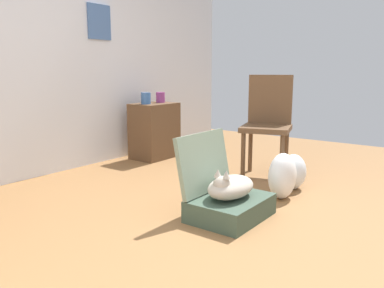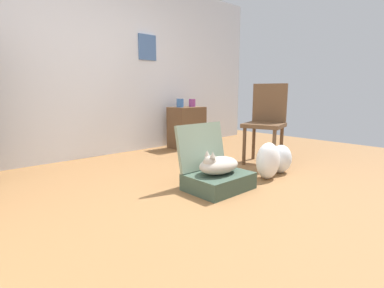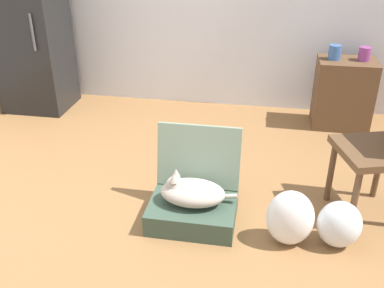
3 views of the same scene
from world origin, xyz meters
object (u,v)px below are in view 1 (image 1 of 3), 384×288
cat (230,187)px  plastic_bag_clear (293,172)px  suitcase_base (230,208)px  plastic_bag_white (282,176)px  side_table (155,131)px  chair (268,121)px  vase_short (160,97)px  vase_tall (146,98)px

cat → plastic_bag_clear: size_ratio=1.62×
suitcase_base → plastic_bag_white: 0.66m
plastic_bag_white → side_table: (0.53, 1.92, 0.14)m
cat → chair: (1.26, 0.33, 0.32)m
cat → vase_short: 2.30m
cat → side_table: size_ratio=0.77×
side_table → suitcase_base: bearing=-123.0°
suitcase_base → vase_short: 2.34m
side_table → vase_short: vase_short is taller
plastic_bag_white → vase_short: vase_short is taller
suitcase_base → cat: 0.16m
cat → plastic_bag_white: (0.66, -0.11, -0.05)m
cat → plastic_bag_clear: 0.97m
plastic_bag_clear → chair: bearing=54.6°
plastic_bag_clear → cat: bearing=175.3°
suitcase_base → vase_tall: vase_tall is taller
plastic_bag_clear → side_table: (0.22, 1.89, 0.18)m
suitcase_base → vase_tall: 2.19m
suitcase_base → side_table: bearing=57.0°
suitcase_base → vase_short: (1.31, 1.82, 0.66)m
cat → chair: size_ratio=0.51×
plastic_bag_clear → vase_short: size_ratio=2.53×
vase_tall → vase_short: vase_tall is taller
plastic_bag_clear → vase_tall: size_ratio=2.36×
cat → vase_tall: (1.05, 1.81, 0.50)m
plastic_bag_white → chair: 0.83m
vase_tall → plastic_bag_clear: bearing=-92.6°
cat → plastic_bag_clear: (0.97, -0.08, -0.08)m
suitcase_base → chair: chair is taller
vase_short → plastic_bag_clear: bearing=-100.6°
vase_short → chair: bearing=-92.4°
vase_short → chair: chair is taller
suitcase_base → plastic_bag_white: plastic_bag_white is taller
vase_tall → vase_short: bearing=1.8°
cat → vase_short: vase_short is taller
cat → side_table: bearing=56.7°
vase_tall → vase_short: (0.27, 0.01, -0.00)m
side_table → chair: (0.07, -1.47, 0.23)m
vase_short → suitcase_base: bearing=-125.7°
suitcase_base → chair: (1.25, 0.33, 0.48)m
cat → plastic_bag_white: bearing=-9.9°
suitcase_base → chair: size_ratio=0.58×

